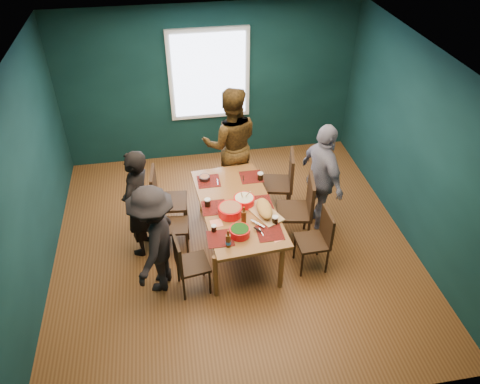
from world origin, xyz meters
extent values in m
cube|color=brown|center=(0.00, 0.00, -0.01)|extent=(5.00, 5.00, 0.01)
cube|color=white|center=(0.00, 0.00, 2.70)|extent=(5.00, 5.00, 0.01)
cube|color=#0F3435|center=(-2.50, 0.00, 1.35)|extent=(0.01, 5.00, 2.70)
cube|color=#0F3435|center=(2.50, 0.00, 1.35)|extent=(0.01, 5.00, 2.70)
cube|color=#0F3435|center=(0.00, 2.50, 1.35)|extent=(5.00, 0.01, 2.70)
cube|color=#0F3435|center=(0.00, -2.50, 1.35)|extent=(5.00, 0.01, 2.70)
cube|color=white|center=(0.00, 2.47, 1.55)|extent=(1.35, 0.06, 1.55)
cube|color=brown|center=(0.05, -0.01, 0.70)|extent=(1.09, 1.97, 0.05)
cylinder|color=brown|center=(-0.36, -0.88, 0.34)|extent=(0.07, 0.07, 0.67)
cylinder|color=brown|center=(0.47, -0.88, 0.34)|extent=(0.07, 0.07, 0.67)
cylinder|color=brown|center=(-0.36, 0.86, 0.34)|extent=(0.07, 0.07, 0.67)
cylinder|color=brown|center=(0.47, 0.86, 0.34)|extent=(0.07, 0.07, 0.67)
cube|color=black|center=(-0.83, 0.51, 0.50)|extent=(0.50, 0.50, 0.04)
cube|color=black|center=(-1.04, 0.53, 0.77)|extent=(0.09, 0.46, 0.51)
cylinder|color=black|center=(-1.05, 0.33, 0.24)|extent=(0.04, 0.04, 0.47)
cylinder|color=black|center=(-0.65, 0.29, 0.24)|extent=(0.04, 0.04, 0.47)
cylinder|color=black|center=(-1.01, 0.72, 0.24)|extent=(0.04, 0.04, 0.47)
cylinder|color=black|center=(-0.62, 0.69, 0.24)|extent=(0.04, 0.04, 0.47)
cube|color=black|center=(-0.80, 0.08, 0.41)|extent=(0.42, 0.42, 0.04)
cube|color=black|center=(-0.97, 0.10, 0.63)|extent=(0.08, 0.38, 0.41)
cylinder|color=black|center=(-0.98, -0.06, 0.19)|extent=(0.03, 0.03, 0.39)
cylinder|color=black|center=(-0.66, -0.10, 0.19)|extent=(0.03, 0.03, 0.39)
cylinder|color=black|center=(-0.95, 0.26, 0.19)|extent=(0.03, 0.03, 0.39)
cylinder|color=black|center=(-0.63, 0.22, 0.19)|extent=(0.03, 0.03, 0.39)
cube|color=black|center=(-0.63, -0.71, 0.42)|extent=(0.45, 0.45, 0.04)
cube|color=black|center=(-0.80, -0.73, 0.65)|extent=(0.10, 0.39, 0.43)
cylinder|color=black|center=(-0.76, -0.90, 0.20)|extent=(0.03, 0.03, 0.40)
cylinder|color=black|center=(-0.43, -0.84, 0.20)|extent=(0.03, 0.03, 0.40)
cylinder|color=black|center=(-0.82, -0.57, 0.20)|extent=(0.03, 0.03, 0.40)
cylinder|color=black|center=(-0.49, -0.51, 0.20)|extent=(0.03, 0.03, 0.40)
cube|color=black|center=(0.77, 0.67, 0.50)|extent=(0.55, 0.55, 0.04)
cube|color=black|center=(0.98, 0.63, 0.77)|extent=(0.14, 0.46, 0.51)
cylinder|color=black|center=(0.53, 0.52, 0.24)|extent=(0.04, 0.04, 0.47)
cylinder|color=black|center=(0.92, 0.44, 0.24)|extent=(0.04, 0.04, 0.47)
cylinder|color=black|center=(0.62, 0.91, 0.24)|extent=(0.04, 0.04, 0.47)
cylinder|color=black|center=(1.01, 0.83, 0.24)|extent=(0.04, 0.04, 0.47)
cube|color=black|center=(0.86, -0.01, 0.50)|extent=(0.55, 0.55, 0.04)
cube|color=black|center=(1.07, -0.05, 0.78)|extent=(0.13, 0.47, 0.51)
cylinder|color=black|center=(0.62, -0.17, 0.24)|extent=(0.04, 0.04, 0.48)
cylinder|color=black|center=(1.02, -0.24, 0.24)|extent=(0.04, 0.04, 0.48)
cylinder|color=black|center=(0.70, 0.23, 0.24)|extent=(0.04, 0.04, 0.48)
cylinder|color=black|center=(1.09, 0.15, 0.24)|extent=(0.04, 0.04, 0.48)
cube|color=black|center=(0.96, -0.58, 0.43)|extent=(0.41, 0.41, 0.04)
cube|color=black|center=(1.14, -0.57, 0.67)|extent=(0.05, 0.40, 0.44)
cylinder|color=black|center=(0.79, -0.75, 0.21)|extent=(0.03, 0.03, 0.41)
cylinder|color=black|center=(1.13, -0.75, 0.21)|extent=(0.03, 0.03, 0.41)
cylinder|color=black|center=(0.78, -0.41, 0.21)|extent=(0.03, 0.03, 0.41)
cylinder|color=black|center=(1.13, -0.40, 0.21)|extent=(0.03, 0.03, 0.41)
imported|color=black|center=(-1.25, 0.15, 0.80)|extent=(0.59, 0.69, 1.60)
imported|color=black|center=(0.17, 1.26, 0.92)|extent=(0.94, 0.76, 1.84)
imported|color=silver|center=(1.32, 0.25, 0.83)|extent=(0.62, 1.04, 1.67)
imported|color=black|center=(-1.06, -0.57, 0.77)|extent=(0.85, 1.12, 1.53)
cylinder|color=red|center=(-0.07, -0.19, 0.78)|extent=(0.32, 0.32, 0.13)
cylinder|color=#4D7E2D|center=(-0.07, -0.19, 0.84)|extent=(0.28, 0.28, 0.02)
cylinder|color=red|center=(0.15, 0.00, 0.78)|extent=(0.28, 0.28, 0.11)
cylinder|color=#ECE7C1|center=(0.15, 0.00, 0.83)|extent=(0.25, 0.25, 0.02)
cylinder|color=tan|center=(0.19, 0.00, 0.87)|extent=(0.08, 0.15, 0.22)
cylinder|color=tan|center=(0.12, 0.00, 0.87)|extent=(0.07, 0.16, 0.22)
cylinder|color=red|center=(-0.01, -0.60, 0.77)|extent=(0.26, 0.26, 0.11)
cylinder|color=#174A12|center=(-0.01, -0.60, 0.82)|extent=(0.23, 0.23, 0.02)
cube|color=tan|center=(0.38, -0.24, 0.73)|extent=(0.47, 0.61, 0.02)
ellipsoid|color=#B68E41|center=(0.38, -0.24, 0.81)|extent=(0.36, 0.47, 0.13)
cube|color=silver|center=(0.25, -0.46, 0.75)|extent=(0.16, 0.18, 0.00)
cylinder|color=black|center=(0.22, -0.58, 0.76)|extent=(0.09, 0.11, 0.02)
sphere|color=#145717|center=(0.38, -0.36, 0.81)|extent=(0.04, 0.04, 0.04)
sphere|color=#145717|center=(0.38, -0.24, 0.81)|extent=(0.04, 0.04, 0.04)
sphere|color=#145717|center=(0.38, -0.12, 0.81)|extent=(0.04, 0.04, 0.04)
cylinder|color=black|center=(-0.31, 0.65, 0.75)|extent=(0.16, 0.16, 0.06)
cylinder|color=#4D7E2D|center=(-0.31, 0.65, 0.78)|extent=(0.13, 0.13, 0.02)
cylinder|color=#4E280D|center=(-0.18, -0.78, 0.81)|extent=(0.06, 0.06, 0.18)
cylinder|color=#4E280D|center=(-0.18, -0.78, 0.93)|extent=(0.03, 0.03, 0.07)
cylinder|color=#1964B5|center=(-0.18, -0.78, 0.78)|extent=(0.07, 0.07, 0.04)
cylinder|color=#4E280D|center=(0.08, -0.38, 0.81)|extent=(0.07, 0.07, 0.18)
cylinder|color=#4E280D|center=(0.08, -0.38, 0.94)|extent=(0.03, 0.03, 0.07)
cylinder|color=black|center=(-0.32, -0.48, 0.77)|extent=(0.06, 0.06, 0.09)
cylinder|color=silver|center=(-0.32, -0.48, 0.81)|extent=(0.07, 0.07, 0.01)
cylinder|color=black|center=(0.47, -0.46, 0.78)|extent=(0.08, 0.08, 0.11)
cylinder|color=silver|center=(0.47, -0.46, 0.82)|extent=(0.08, 0.08, 0.02)
cylinder|color=black|center=(0.48, 0.52, 0.78)|extent=(0.08, 0.08, 0.11)
cylinder|color=silver|center=(0.48, 0.52, 0.83)|extent=(0.08, 0.08, 0.02)
cylinder|color=black|center=(-0.34, 0.04, 0.78)|extent=(0.08, 0.08, 0.11)
cylinder|color=silver|center=(-0.34, 0.04, 0.83)|extent=(0.08, 0.08, 0.02)
cube|color=#FF8D6B|center=(0.37, 0.00, 0.72)|extent=(0.17, 0.17, 0.00)
cube|color=#FF8D6B|center=(-0.27, -0.33, 0.72)|extent=(0.17, 0.17, 0.00)
cube|color=#FF8D6B|center=(0.44, -0.73, 0.72)|extent=(0.17, 0.17, 0.00)
camera|label=1|loc=(-0.74, -4.87, 4.65)|focal=35.00mm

